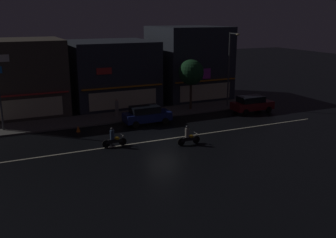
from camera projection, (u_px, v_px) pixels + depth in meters
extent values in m
plane|color=black|center=(163.00, 140.00, 30.36)|extent=(140.00, 140.00, 0.00)
cube|color=beige|center=(163.00, 140.00, 30.35)|extent=(30.44, 0.16, 0.01)
cube|color=#5B5954|center=(130.00, 116.00, 37.39)|extent=(32.04, 3.88, 0.14)
cube|color=#2D333D|center=(188.00, 62.00, 45.69)|extent=(7.93, 8.62, 8.37)
cube|color=orange|center=(206.00, 81.00, 42.21)|extent=(7.53, 0.24, 0.12)
cube|color=#D83FD8|center=(207.00, 74.00, 42.10)|extent=(0.95, 0.08, 1.13)
cube|color=beige|center=(205.00, 92.00, 42.61)|extent=(6.34, 0.06, 1.80)
cube|color=#4C443A|center=(18.00, 77.00, 37.76)|extent=(8.75, 7.77, 7.37)
cube|color=red|center=(22.00, 95.00, 34.53)|extent=(8.31, 0.24, 0.12)
cube|color=white|center=(0.00, 58.00, 33.07)|extent=(1.54, 0.08, 0.64)
cube|color=beige|center=(24.00, 109.00, 34.92)|extent=(7.00, 0.06, 1.80)
cube|color=#2D333D|center=(111.00, 73.00, 42.04)|extent=(8.91, 8.65, 6.96)
cube|color=orange|center=(123.00, 87.00, 38.37)|extent=(8.46, 0.24, 0.12)
cube|color=red|center=(104.00, 71.00, 37.21)|extent=(1.52, 0.08, 0.65)
cube|color=beige|center=(124.00, 100.00, 38.76)|extent=(7.13, 0.06, 1.80)
cylinder|color=#47494C|center=(229.00, 70.00, 40.18)|extent=(0.16, 0.16, 7.79)
cube|color=#47494C|center=(234.00, 33.00, 38.57)|extent=(0.10, 1.40, 0.10)
ellipsoid|color=#F9E099|center=(238.00, 35.00, 37.98)|extent=(0.44, 0.32, 0.20)
cylinder|color=gray|center=(117.00, 109.00, 36.69)|extent=(0.34, 0.34, 1.52)
sphere|color=tan|center=(117.00, 100.00, 36.46)|extent=(0.22, 0.22, 0.22)
cylinder|color=#473323|center=(191.00, 96.00, 39.43)|extent=(0.24, 0.24, 2.81)
sphere|color=#194723|center=(191.00, 72.00, 38.79)|extent=(2.60, 2.60, 2.60)
cube|color=navy|center=(147.00, 116.00, 34.65)|extent=(4.30, 1.78, 0.76)
cube|color=black|center=(145.00, 109.00, 34.39)|extent=(2.58, 1.57, 0.60)
cube|color=#F9F2CC|center=(166.00, 112.00, 36.00)|extent=(0.08, 0.20, 0.12)
cube|color=#F9F2CC|center=(171.00, 114.00, 34.94)|extent=(0.08, 0.20, 0.12)
cylinder|color=black|center=(158.00, 117.00, 36.10)|extent=(0.62, 0.20, 0.62)
cylinder|color=black|center=(165.00, 121.00, 34.54)|extent=(0.62, 0.20, 0.62)
cylinder|color=black|center=(129.00, 120.00, 34.96)|extent=(0.62, 0.20, 0.62)
cylinder|color=black|center=(136.00, 125.00, 33.40)|extent=(0.62, 0.20, 0.62)
cube|color=maroon|center=(252.00, 105.00, 38.94)|extent=(4.30, 1.78, 0.76)
cube|color=black|center=(251.00, 99.00, 38.67)|extent=(2.58, 1.57, 0.60)
cube|color=#F9F2CC|center=(265.00, 101.00, 40.29)|extent=(0.08, 0.20, 0.12)
cube|color=#F9F2CC|center=(273.00, 104.00, 39.23)|extent=(0.08, 0.20, 0.12)
cylinder|color=black|center=(258.00, 106.00, 40.39)|extent=(0.62, 0.20, 0.62)
cylinder|color=black|center=(269.00, 109.00, 38.82)|extent=(0.62, 0.20, 0.62)
cylinder|color=black|center=(236.00, 108.00, 39.25)|extent=(0.62, 0.20, 0.62)
cylinder|color=black|center=(246.00, 112.00, 37.69)|extent=(0.62, 0.20, 0.62)
cylinder|color=black|center=(196.00, 140.00, 29.40)|extent=(0.60, 0.08, 0.60)
cylinder|color=black|center=(181.00, 142.00, 28.88)|extent=(0.60, 0.10, 0.60)
cube|color=black|center=(189.00, 139.00, 29.12)|extent=(1.30, 0.14, 0.20)
ellipsoid|color=gold|center=(191.00, 136.00, 29.14)|extent=(0.44, 0.26, 0.24)
cube|color=black|center=(186.00, 138.00, 29.00)|extent=(0.56, 0.22, 0.10)
cylinder|color=slate|center=(196.00, 133.00, 29.24)|extent=(0.03, 0.60, 0.03)
sphere|color=white|center=(197.00, 134.00, 29.30)|extent=(0.14, 0.14, 0.14)
cylinder|color=gray|center=(187.00, 133.00, 28.91)|extent=(0.32, 0.32, 0.70)
sphere|color=#333338|center=(187.00, 127.00, 28.79)|extent=(0.22, 0.22, 0.22)
cylinder|color=black|center=(123.00, 142.00, 28.94)|extent=(0.60, 0.08, 0.60)
cylinder|color=black|center=(106.00, 144.00, 28.42)|extent=(0.60, 0.10, 0.60)
cube|color=black|center=(114.00, 141.00, 28.65)|extent=(1.30, 0.14, 0.20)
ellipsoid|color=gold|center=(117.00, 138.00, 28.67)|extent=(0.44, 0.26, 0.24)
cube|color=black|center=(112.00, 140.00, 28.53)|extent=(0.56, 0.22, 0.10)
cylinder|color=slate|center=(122.00, 135.00, 28.77)|extent=(0.03, 0.60, 0.03)
sphere|color=white|center=(123.00, 136.00, 28.84)|extent=(0.14, 0.14, 0.14)
cylinder|color=#334766|center=(112.00, 135.00, 28.45)|extent=(0.32, 0.32, 0.70)
sphere|color=#333338|center=(112.00, 129.00, 28.33)|extent=(0.22, 0.22, 0.22)
cone|color=orange|center=(78.00, 129.00, 32.34)|extent=(0.36, 0.36, 0.55)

